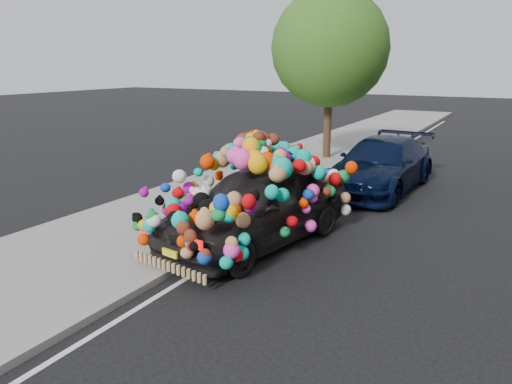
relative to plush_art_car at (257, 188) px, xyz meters
The scene contains 6 objects.
ground 2.19m from the plush_art_car, 15.59° to the right, with size 100.00×100.00×0.00m, color black.
sidewalk 2.77m from the plush_art_car, 168.64° to the right, with size 4.00×60.00×0.12m, color gray.
kerb 1.30m from the plush_art_car, 137.58° to the right, with size 0.15×60.00×0.13m, color gray.
tree_near_sidewalk 9.66m from the plush_art_car, 102.53° to the left, with size 4.20×4.20×6.13m.
plush_art_car is the anchor object (origin of this frame).
navy_sedan 5.59m from the plush_art_car, 79.97° to the left, with size 2.04×5.02×1.46m, color black.
Camera 1 is at (2.76, -7.82, 3.52)m, focal length 35.00 mm.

